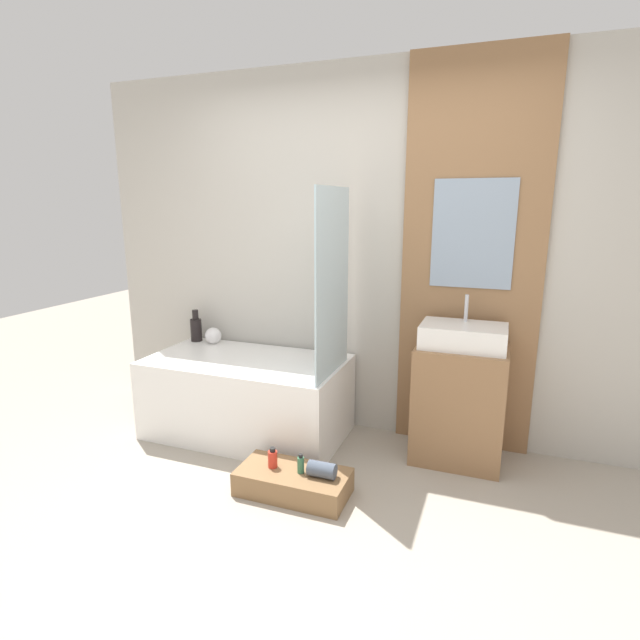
# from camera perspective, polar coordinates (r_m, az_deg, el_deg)

# --- Properties ---
(ground_plane) EXTENTS (12.00, 12.00, 0.00)m
(ground_plane) POSITION_cam_1_polar(r_m,az_deg,el_deg) (2.69, -5.90, -25.13)
(ground_plane) COLOR #A39989
(wall_tiled_back) EXTENTS (4.20, 0.06, 2.60)m
(wall_tiled_back) POSITION_cam_1_polar(r_m,az_deg,el_deg) (3.61, 4.89, 7.33)
(wall_tiled_back) COLOR #B7B2A8
(wall_tiled_back) RESTS_ON ground_plane
(wall_wood_accent) EXTENTS (0.90, 0.04, 2.60)m
(wall_wood_accent) POSITION_cam_1_polar(r_m,az_deg,el_deg) (3.43, 16.89, 6.68)
(wall_wood_accent) COLOR #8E6642
(wall_wood_accent) RESTS_ON ground_plane
(bathtub) EXTENTS (1.41, 0.77, 0.57)m
(bathtub) POSITION_cam_1_polar(r_m,az_deg,el_deg) (3.73, -8.31, -8.60)
(bathtub) COLOR white
(bathtub) RESTS_ON ground_plane
(glass_shower_screen) EXTENTS (0.01, 0.61, 1.19)m
(glass_shower_screen) POSITION_cam_1_polar(r_m,az_deg,el_deg) (3.17, 1.45, 4.22)
(glass_shower_screen) COLOR silver
(glass_shower_screen) RESTS_ON bathtub
(wooden_step_bench) EXTENTS (0.65, 0.32, 0.14)m
(wooden_step_bench) POSITION_cam_1_polar(r_m,az_deg,el_deg) (3.08, -3.08, -18.00)
(wooden_step_bench) COLOR olive
(wooden_step_bench) RESTS_ON ground_plane
(vanity_cabinet) EXTENTS (0.57, 0.43, 0.77)m
(vanity_cabinet) POSITION_cam_1_polar(r_m,az_deg,el_deg) (3.43, 15.57, -9.22)
(vanity_cabinet) COLOR #8E6642
(vanity_cabinet) RESTS_ON ground_plane
(sink) EXTENTS (0.53, 0.34, 0.32)m
(sink) POSITION_cam_1_polar(r_m,az_deg,el_deg) (3.28, 16.06, -1.76)
(sink) COLOR white
(sink) RESTS_ON vanity_cabinet
(vase_tall_dark) EXTENTS (0.09, 0.09, 0.26)m
(vase_tall_dark) POSITION_cam_1_polar(r_m,az_deg,el_deg) (4.16, -13.98, -0.93)
(vase_tall_dark) COLOR black
(vase_tall_dark) RESTS_ON bathtub
(vase_round_light) EXTENTS (0.13, 0.13, 0.13)m
(vase_round_light) POSITION_cam_1_polar(r_m,az_deg,el_deg) (4.06, -12.11, -1.75)
(vase_round_light) COLOR white
(vase_round_light) RESTS_ON bathtub
(bottle_soap_primary) EXTENTS (0.06, 0.06, 0.12)m
(bottle_soap_primary) POSITION_cam_1_polar(r_m,az_deg,el_deg) (3.07, -5.43, -15.48)
(bottle_soap_primary) COLOR red
(bottle_soap_primary) RESTS_ON wooden_step_bench
(bottle_soap_secondary) EXTENTS (0.04, 0.04, 0.12)m
(bottle_soap_secondary) POSITION_cam_1_polar(r_m,az_deg,el_deg) (3.00, -2.22, -16.17)
(bottle_soap_secondary) COLOR #38704C
(bottle_soap_secondary) RESTS_ON wooden_step_bench
(towel_roll) EXTENTS (0.16, 0.09, 0.09)m
(towel_roll) POSITION_cam_1_polar(r_m,az_deg,el_deg) (2.96, 0.21, -16.73)
(towel_roll) COLOR #4C5666
(towel_roll) RESTS_ON wooden_step_bench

